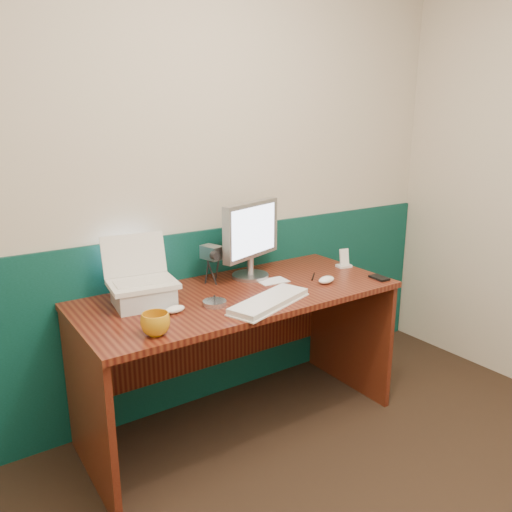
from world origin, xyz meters
TOP-DOWN VIEW (x-y plane):
  - back_wall at (0.00, 1.75)m, footprint 3.50×0.04m
  - wainscot at (0.00, 1.74)m, footprint 3.48×0.02m
  - desk at (0.07, 1.38)m, footprint 1.60×0.70m
  - laptop_riser at (-0.39, 1.48)m, footprint 0.29×0.25m
  - laptop at (-0.39, 1.48)m, footprint 0.33×0.27m
  - monitor at (0.25, 1.55)m, footprint 0.43×0.25m
  - keyboard at (0.09, 1.15)m, footprint 0.47×0.29m
  - mouse_right at (0.52, 1.24)m, footprint 0.12×0.09m
  - mouse_left at (-0.32, 1.31)m, footprint 0.10×0.07m
  - mug at (-0.48, 1.13)m, footprint 0.15×0.15m
  - camcorder at (0.03, 1.58)m, footprint 0.11×0.13m
  - cd_spindle at (-0.13, 1.29)m, footprint 0.11×0.11m
  - cd_loose_a at (-0.37, 1.36)m, footprint 0.12×0.12m
  - pen at (0.53, 1.36)m, footprint 0.10×0.09m
  - papers at (0.31, 1.42)m, footprint 0.16×0.12m
  - dock at (0.81, 1.41)m, footprint 0.09×0.07m
  - music_player at (0.81, 1.41)m, footprint 0.06×0.04m
  - pda at (0.81, 1.13)m, footprint 0.07×0.11m

SIDE VIEW (x-z plane):
  - desk at x=0.07m, z-range 0.00..0.75m
  - wainscot at x=0.00m, z-range 0.00..1.00m
  - cd_loose_a at x=-0.37m, z-range 0.75..0.75m
  - papers at x=0.31m, z-range 0.75..0.75m
  - pen at x=0.53m, z-range 0.75..0.76m
  - pda at x=0.81m, z-range 0.75..0.76m
  - dock at x=0.81m, z-range 0.75..0.76m
  - cd_spindle at x=-0.13m, z-range 0.75..0.77m
  - keyboard at x=0.09m, z-range 0.75..0.78m
  - mouse_left at x=-0.32m, z-range 0.75..0.78m
  - mouse_right at x=0.52m, z-range 0.75..0.79m
  - laptop_riser at x=-0.39m, z-range 0.75..0.84m
  - mug at x=-0.48m, z-range 0.75..0.84m
  - music_player at x=0.81m, z-range 0.76..0.86m
  - camcorder at x=0.03m, z-range 0.75..0.93m
  - monitor at x=0.25m, z-range 0.75..1.17m
  - laptop at x=-0.39m, z-range 0.84..1.09m
  - back_wall at x=0.00m, z-range 0.00..2.50m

